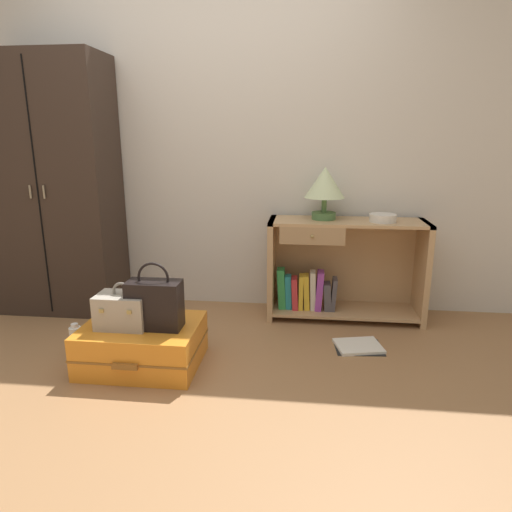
{
  "coord_description": "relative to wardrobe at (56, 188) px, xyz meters",
  "views": [
    {
      "loc": [
        0.7,
        -1.96,
        1.29
      ],
      "look_at": [
        0.38,
        0.85,
        0.55
      ],
      "focal_mm": 31.74,
      "sensor_mm": 36.0,
      "label": 1
    }
  ],
  "objects": [
    {
      "name": "open_book_on_floor",
      "position": [
        2.2,
        -0.47,
        -0.92
      ],
      "size": [
        0.32,
        0.28,
        0.02
      ],
      "color": "white",
      "rests_on": "ground_plane"
    },
    {
      "name": "table_lamp",
      "position": [
        1.97,
        0.07,
        0.04
      ],
      "size": [
        0.28,
        0.28,
        0.37
      ],
      "color": "#4C7542",
      "rests_on": "bookshelf"
    },
    {
      "name": "bookshelf",
      "position": [
        2.08,
        0.05,
        -0.58
      ],
      "size": [
        1.11,
        0.38,
        0.73
      ],
      "color": "tan",
      "rests_on": "ground_plane"
    },
    {
      "name": "bowl",
      "position": [
        2.37,
        0.01,
        -0.18
      ],
      "size": [
        0.18,
        0.18,
        0.05
      ],
      "primitive_type": "cylinder",
      "color": "silver",
      "rests_on": "bookshelf"
    },
    {
      "name": "bottle",
      "position": [
        0.48,
        -0.78,
        -0.83
      ],
      "size": [
        0.07,
        0.07,
        0.21
      ],
      "color": "white",
      "rests_on": "ground_plane"
    },
    {
      "name": "ground_plane",
      "position": [
        1.15,
        -1.2,
        -0.93
      ],
      "size": [
        9.0,
        9.0,
        0.0
      ],
      "primitive_type": "plane",
      "color": "#9E7047"
    },
    {
      "name": "wardrobe",
      "position": [
        0.0,
        0.0,
        0.0
      ],
      "size": [
        0.86,
        0.47,
        1.86
      ],
      "color": "#33261E",
      "rests_on": "ground_plane"
    },
    {
      "name": "back_wall",
      "position": [
        1.15,
        0.3,
        0.37
      ],
      "size": [
        6.4,
        0.1,
        2.6
      ],
      "primitive_type": "cube",
      "color": "beige",
      "rests_on": "ground_plane"
    },
    {
      "name": "suitcase_large",
      "position": [
        0.92,
        -0.84,
        -0.81
      ],
      "size": [
        0.67,
        0.53,
        0.25
      ],
      "color": "orange",
      "rests_on": "ground_plane"
    },
    {
      "name": "train_case",
      "position": [
        0.83,
        -0.87,
        -0.58
      ],
      "size": [
        0.28,
        0.2,
        0.26
      ],
      "color": "#A89E8E",
      "rests_on": "suitcase_large"
    },
    {
      "name": "handbag",
      "position": [
        1.02,
        -0.87,
        -0.54
      ],
      "size": [
        0.3,
        0.15,
        0.38
      ],
      "color": "black",
      "rests_on": "suitcase_large"
    }
  ]
}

